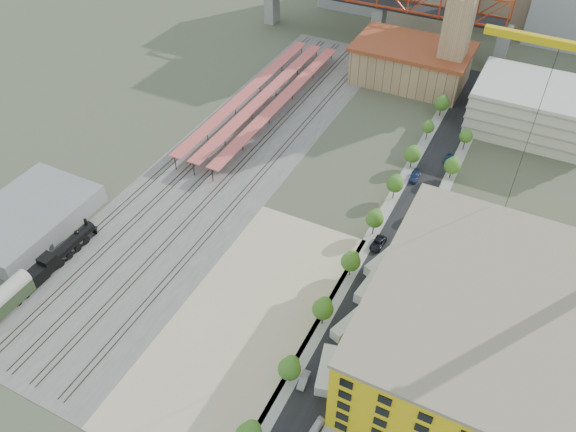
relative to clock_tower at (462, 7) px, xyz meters
The scene contains 28 objects.
ground 85.36m from the clock_tower, 95.71° to the right, with size 400.00×400.00×0.00m, color #474C38.
ballast_strip 81.63m from the clock_tower, 125.15° to the right, with size 36.00×165.00×0.06m, color #605E59.
dirt_lot 115.74m from the clock_tower, 96.14° to the right, with size 28.00×67.00×0.06m, color tan.
street_asphalt 71.48m from the clock_tower, 82.98° to the right, with size 12.00×170.00×0.06m, color black.
sidewalk_west 71.08m from the clock_tower, 87.80° to the right, with size 3.00×170.00×0.04m, color gray.
sidewalk_east 72.31m from the clock_tower, 78.27° to the right, with size 3.00×170.00×0.04m, color gray.
construction_pad 110.41m from the clock_tower, 69.69° to the right, with size 50.00×90.00×0.06m, color gray.
rail_tracks 82.57m from the clock_tower, 126.24° to the right, with size 26.56×160.00×0.18m.
platform_canopies 65.08m from the clock_tower, 144.47° to the right, with size 16.00×80.00×4.12m.
station_hall 25.65m from the clock_tower, behind, with size 38.00×24.00×13.10m.
clock_tower is the anchor object (origin of this frame).
parking_garage 36.81m from the clock_tower, 19.64° to the right, with size 34.00×26.00×14.00m, color silver.
construction_building 107.36m from the clock_tower, 71.22° to the right, with size 44.60×50.60×18.80m.
warehouse 135.13m from the clock_tower, 123.93° to the right, with size 22.00×32.00×5.00m, color gray.
street_trees 80.70m from the clock_tower, 83.91° to the right, with size 15.40×124.40×8.00m.
distant_hills 213.32m from the clock_tower, 78.30° to the left, with size 647.00×264.00×227.00m.
locomotive 131.95m from the clock_tower, 116.66° to the right, with size 3.10×23.94×5.98m.
site_trailer_a 119.02m from the clock_tower, 86.04° to the right, with size 2.61×9.90×2.71m, color silver.
site_trailer_b 107.25m from the clock_tower, 85.58° to the right, with size 2.50×9.51×2.60m, color silver.
site_trailer_c 96.37m from the clock_tower, 85.03° to the right, with size 2.60×9.88×2.70m, color silver.
site_trailer_d 88.78m from the clock_tower, 84.57° to the right, with size 2.59×9.84×2.69m, color silver.
car_1 122.37m from the clock_tower, 87.59° to the right, with size 1.47×4.23×1.39m, color gray.
car_2 83.33m from the clock_tower, 86.35° to the right, with size 2.62×5.68×1.58m, color black.
car_3 57.11m from the clock_tower, 84.24° to the right, with size 2.25×5.53×1.60m, color navy.
car_4 129.73m from the clock_tower, 85.02° to the right, with size 1.54×3.82×1.30m, color silver.
car_5 96.84m from the clock_tower, 83.19° to the right, with size 1.68×4.83×1.59m, color gray.
car_6 79.11m from the clock_tower, 81.45° to the right, with size 2.58×5.59×1.55m, color black.
car_7 48.04m from the clock_tower, 73.62° to the right, with size 1.82×4.48×1.30m, color #1A324E.
Camera 1 is at (36.31, -91.91, 93.78)m, focal length 35.00 mm.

